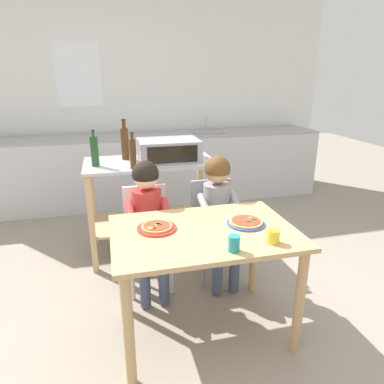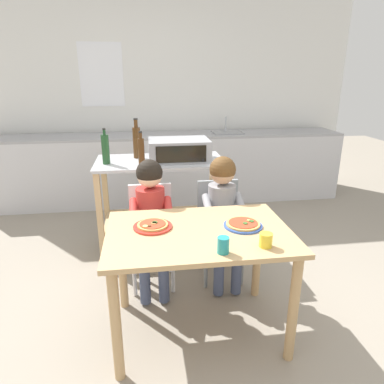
% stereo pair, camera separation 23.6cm
% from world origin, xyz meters
% --- Properties ---
extents(ground_plane, '(11.92, 11.92, 0.00)m').
position_xyz_m(ground_plane, '(0.00, 1.19, 0.00)').
color(ground_plane, gray).
extents(back_wall_tiled, '(5.17, 0.13, 2.70)m').
position_xyz_m(back_wall_tiled, '(-0.00, 3.04, 1.35)').
color(back_wall_tiled, white).
rests_on(back_wall_tiled, ground).
extents(kitchen_counter, '(4.65, 0.60, 1.11)m').
position_xyz_m(kitchen_counter, '(0.00, 2.63, 0.46)').
color(kitchen_counter, silver).
rests_on(kitchen_counter, ground).
extents(kitchen_island_cart, '(1.18, 0.63, 0.91)m').
position_xyz_m(kitchen_island_cart, '(-0.17, 1.21, 0.61)').
color(kitchen_island_cart, '#B7BABF').
rests_on(kitchen_island_cart, ground).
extents(toaster_oven, '(0.55, 0.39, 0.19)m').
position_xyz_m(toaster_oven, '(0.01, 1.19, 1.00)').
color(toaster_oven, '#999BA0').
rests_on(toaster_oven, kitchen_island_cart).
extents(bottle_tall_green_wine, '(0.07, 0.07, 0.31)m').
position_xyz_m(bottle_tall_green_wine, '(-0.64, 1.13, 1.04)').
color(bottle_tall_green_wine, '#1E4723').
rests_on(bottle_tall_green_wine, kitchen_island_cart).
extents(bottle_clear_vinegar, '(0.05, 0.05, 0.31)m').
position_xyz_m(bottle_clear_vinegar, '(-0.34, 0.97, 1.04)').
color(bottle_clear_vinegar, '#4C2D14').
rests_on(bottle_clear_vinegar, kitchen_island_cart).
extents(bottle_squat_spirits, '(0.07, 0.07, 0.37)m').
position_xyz_m(bottle_squat_spirits, '(-0.38, 1.33, 1.06)').
color(bottle_squat_spirits, '#4C2D14').
rests_on(bottle_squat_spirits, kitchen_island_cart).
extents(dining_table, '(1.14, 0.78, 0.74)m').
position_xyz_m(dining_table, '(0.00, 0.00, 0.62)').
color(dining_table, tan).
rests_on(dining_table, ground).
extents(dining_chair_left, '(0.36, 0.36, 0.81)m').
position_xyz_m(dining_chair_left, '(-0.28, 0.65, 0.48)').
color(dining_chair_left, silver).
rests_on(dining_chair_left, ground).
extents(dining_chair_right, '(0.36, 0.36, 0.81)m').
position_xyz_m(dining_chair_right, '(0.29, 0.68, 0.48)').
color(dining_chair_right, gray).
rests_on(dining_chair_right, ground).
extents(child_in_red_shirt, '(0.32, 0.42, 1.04)m').
position_xyz_m(child_in_red_shirt, '(-0.28, 0.54, 0.68)').
color(child_in_red_shirt, '#424C6B').
rests_on(child_in_red_shirt, ground).
extents(child_in_grey_shirt, '(0.32, 0.42, 1.04)m').
position_xyz_m(child_in_grey_shirt, '(0.29, 0.56, 0.69)').
color(child_in_grey_shirt, '#424C6B').
rests_on(child_in_grey_shirt, ground).
extents(pizza_plate_red_rimmed, '(0.24, 0.24, 0.03)m').
position_xyz_m(pizza_plate_red_rimmed, '(-0.28, 0.08, 0.75)').
color(pizza_plate_red_rimmed, red).
rests_on(pizza_plate_red_rimmed, dining_table).
extents(pizza_plate_blue_rimmed, '(0.24, 0.24, 0.03)m').
position_xyz_m(pizza_plate_blue_rimmed, '(0.29, 0.02, 0.75)').
color(pizza_plate_blue_rimmed, '#3356B7').
rests_on(pizza_plate_blue_rimmed, dining_table).
extents(drinking_cup_yellow, '(0.07, 0.07, 0.08)m').
position_xyz_m(drinking_cup_yellow, '(0.34, -0.26, 0.78)').
color(drinking_cup_yellow, yellow).
rests_on(drinking_cup_yellow, dining_table).
extents(drinking_cup_teal, '(0.07, 0.07, 0.09)m').
position_xyz_m(drinking_cup_teal, '(0.08, -0.30, 0.79)').
color(drinking_cup_teal, teal).
rests_on(drinking_cup_teal, dining_table).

